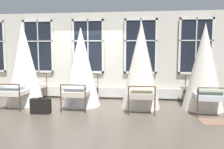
# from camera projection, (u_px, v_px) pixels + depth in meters

# --- Properties ---
(ground) EXTENTS (22.91, 22.91, 0.00)m
(ground) POSITION_uv_depth(u_px,v_px,m) (81.00, 105.00, 7.54)
(ground) COLOR brown
(back_wall_with_windows) EXTENTS (12.45, 0.10, 3.16)m
(back_wall_with_windows) POSITION_uv_depth(u_px,v_px,m) (89.00, 56.00, 8.61)
(back_wall_with_windows) COLOR beige
(back_wall_with_windows) RESTS_ON ground
(window_bank) EXTENTS (8.82, 0.10, 2.84)m
(window_bank) POSITION_uv_depth(u_px,v_px,m) (88.00, 67.00, 8.54)
(window_bank) COLOR black
(window_bank) RESTS_ON ground
(cot_second) EXTENTS (1.24, 1.97, 2.73)m
(cot_second) POSITION_uv_depth(u_px,v_px,m) (24.00, 65.00, 7.63)
(cot_second) COLOR #4C3323
(cot_second) RESTS_ON ground
(cot_third) EXTENTS (1.24, 1.97, 2.52)m
(cot_third) POSITION_uv_depth(u_px,v_px,m) (81.00, 68.00, 7.49)
(cot_third) COLOR #4C3323
(cot_third) RESTS_ON ground
(cot_fourth) EXTENTS (1.24, 1.99, 2.71)m
(cot_fourth) POSITION_uv_depth(u_px,v_px,m) (141.00, 66.00, 7.22)
(cot_fourth) COLOR #4C3323
(cot_fourth) RESTS_ON ground
(cot_fifth) EXTENTS (1.24, 1.98, 2.61)m
(cot_fifth) POSITION_uv_depth(u_px,v_px,m) (204.00, 68.00, 6.99)
(cot_fifth) COLOR #4C3323
(cot_fifth) RESTS_ON ground
(rug_fifth) EXTENTS (0.82, 0.59, 0.01)m
(rug_fifth) POSITION_uv_depth(u_px,v_px,m) (217.00, 122.00, 5.80)
(rug_fifth) COLOR brown
(rug_fifth) RESTS_ON ground
(suitcase_dark) EXTENTS (0.57, 0.24, 0.47)m
(suitcase_dark) POSITION_uv_depth(u_px,v_px,m) (41.00, 106.00, 6.55)
(suitcase_dark) COLOR black
(suitcase_dark) RESTS_ON ground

